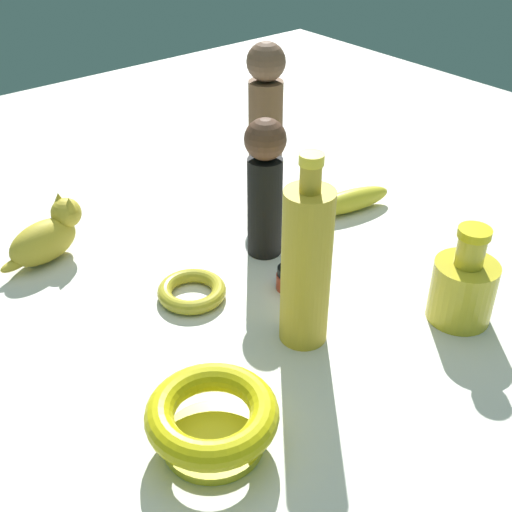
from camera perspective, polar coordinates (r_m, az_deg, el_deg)
ground at (r=0.96m, az=-0.00°, el=-2.11°), size 2.00×2.00×0.00m
bottle_tall at (r=0.80m, az=4.37°, el=-0.83°), size 0.06×0.06×0.26m
person_figure_child at (r=0.97m, az=0.78°, el=6.20°), size 0.06×0.06×0.22m
bangle at (r=0.93m, az=-5.58°, el=-3.05°), size 0.10×0.10×0.02m
bowl at (r=0.71m, az=-3.81°, el=-13.85°), size 0.14×0.14×0.06m
cat_figurine at (r=1.04m, az=-17.59°, el=1.70°), size 0.08×0.15×0.09m
bottle_short at (r=0.90m, az=17.51°, el=-2.53°), size 0.08×0.08×0.14m
banana at (r=1.14m, az=8.08°, el=4.74°), size 0.07×0.16×0.04m
person_figure_adult at (r=1.21m, az=0.84°, el=12.68°), size 0.07×0.07×0.25m
nail_polish_jar at (r=0.94m, az=2.84°, el=-1.92°), size 0.04×0.04×0.04m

